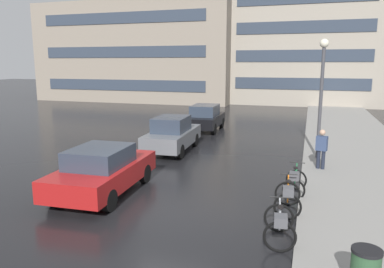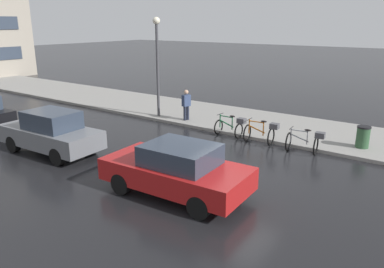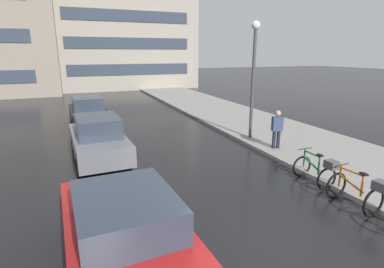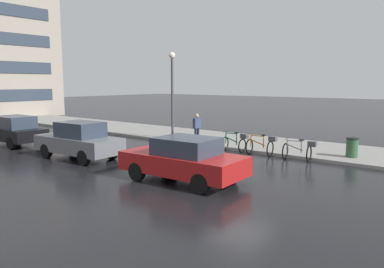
{
  "view_description": "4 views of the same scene",
  "coord_description": "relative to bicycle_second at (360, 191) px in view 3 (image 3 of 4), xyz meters",
  "views": [
    {
      "loc": [
        3.76,
        -9.36,
        4.13
      ],
      "look_at": [
        -0.71,
        4.75,
        1.3
      ],
      "focal_mm": 35.0,
      "sensor_mm": 36.0,
      "label": 1
    },
    {
      "loc": [
        -10.3,
        -5.48,
        4.85
      ],
      "look_at": [
        0.05,
        1.93,
        1.02
      ],
      "focal_mm": 35.0,
      "sensor_mm": 36.0,
      "label": 2
    },
    {
      "loc": [
        -3.04,
        -4.02,
        3.8
      ],
      "look_at": [
        0.54,
        4.96,
        1.18
      ],
      "focal_mm": 28.0,
      "sensor_mm": 36.0,
      "label": 3
    },
    {
      "loc": [
        -12.08,
        -7.31,
        3.39
      ],
      "look_at": [
        0.23,
        2.45,
        1.21
      ],
      "focal_mm": 35.0,
      "sensor_mm": 36.0,
      "label": 4
    }
  ],
  "objects": [
    {
      "name": "building_facade_main",
      "position": [
        -0.55,
        30.44,
        5.54
      ],
      "size": [
        15.03,
        7.48,
        12.09
      ],
      "color": "#9E9384",
      "rests_on": "ground"
    },
    {
      "name": "pedestrian",
      "position": [
        0.95,
        4.57,
        0.43
      ],
      "size": [
        0.45,
        0.34,
        1.66
      ],
      "color": "#1E2333",
      "rests_on": "ground"
    },
    {
      "name": "bicycle_second",
      "position": [
        0.0,
        0.0,
        0.0
      ],
      "size": [
        0.81,
        1.4,
        1.01
      ],
      "color": "black",
      "rests_on": "ground"
    },
    {
      "name": "car_red",
      "position": [
        -5.74,
        -0.02,
        0.27
      ],
      "size": [
        2.15,
        4.4,
        1.54
      ],
      "color": "#AD1919",
      "rests_on": "ground"
    },
    {
      "name": "streetlamp",
      "position": [
        0.86,
        6.3,
        2.73
      ],
      "size": [
        0.36,
        0.36,
        5.08
      ],
      "color": "#424247",
      "rests_on": "ground"
    },
    {
      "name": "car_black",
      "position": [
        -5.68,
        11.96,
        0.29
      ],
      "size": [
        1.93,
        3.99,
        1.59
      ],
      "color": "black",
      "rests_on": "ground"
    },
    {
      "name": "bicycle_third",
      "position": [
        0.13,
        1.51,
        -0.01
      ],
      "size": [
        0.72,
        1.38,
        0.98
      ],
      "color": "black",
      "rests_on": "ground"
    },
    {
      "name": "car_grey",
      "position": [
        -5.66,
        6.1,
        0.3
      ],
      "size": [
        1.93,
        4.3,
        1.66
      ],
      "color": "slate",
      "rests_on": "ground"
    },
    {
      "name": "ground_plane",
      "position": [
        -3.32,
        -0.73,
        -0.51
      ],
      "size": [
        140.0,
        140.0,
        0.0
      ],
      "primitive_type": "plane",
      "color": "black"
    },
    {
      "name": "sidewalk_kerb",
      "position": [
        2.68,
        9.27,
        -0.44
      ],
      "size": [
        4.8,
        60.0,
        0.14
      ],
      "primitive_type": "cube",
      "color": "gray",
      "rests_on": "ground"
    }
  ]
}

